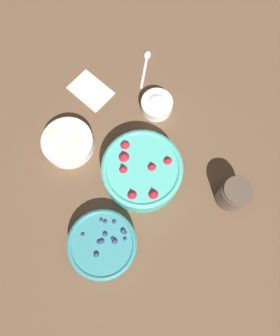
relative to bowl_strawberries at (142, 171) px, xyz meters
The scene contains 8 objects.
ground_plane 0.07m from the bowl_strawberries, behind, with size 4.00×4.00×0.00m, color brown.
bowl_strawberries is the anchor object (origin of this frame).
bowl_blueberries 0.23m from the bowl_strawberries, 53.86° to the right, with size 0.18×0.18×0.06m.
bowl_bananas 0.24m from the bowl_strawberries, 139.09° to the right, with size 0.15×0.15×0.05m.
bowl_cream 0.22m from the bowl_strawberries, 141.92° to the left, with size 0.10×0.10×0.05m.
jar_chocolate 0.26m from the bowl_strawberries, 48.98° to the left, with size 0.08×0.08×0.10m.
napkin 0.32m from the bowl_strawberries, behind, with size 0.15×0.13×0.01m.
spoon 0.38m from the bowl_strawberries, 151.71° to the left, with size 0.12×0.09×0.01m.
Camera 1 is at (0.28, -0.11, 0.93)m, focal length 35.00 mm.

